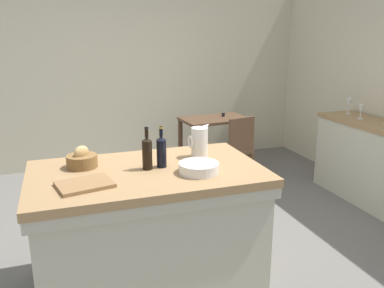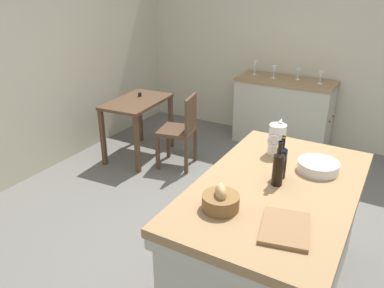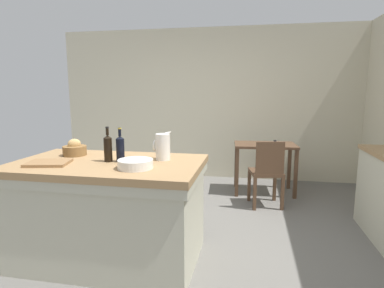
{
  "view_description": "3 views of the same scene",
  "coord_description": "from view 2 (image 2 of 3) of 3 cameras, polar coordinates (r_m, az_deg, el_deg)",
  "views": [
    {
      "loc": [
        -1.03,
        -3.11,
        1.85
      ],
      "look_at": [
        0.19,
        0.47,
        0.8
      ],
      "focal_mm": 37.09,
      "sensor_mm": 36.0,
      "label": 1
    },
    {
      "loc": [
        -2.65,
        -1.06,
        2.18
      ],
      "look_at": [
        -0.04,
        0.42,
        0.85
      ],
      "focal_mm": 35.92,
      "sensor_mm": 36.0,
      "label": 2
    },
    {
      "loc": [
        0.78,
        -2.99,
        1.52
      ],
      "look_at": [
        0.13,
        0.37,
        0.95
      ],
      "focal_mm": 29.61,
      "sensor_mm": 36.0,
      "label": 3
    }
  ],
  "objects": [
    {
      "name": "bread_basket",
      "position": [
        2.27,
        4.27,
        -8.37
      ],
      "size": [
        0.22,
        0.22,
        0.16
      ],
      "color": "brown",
      "rests_on": "island_table"
    },
    {
      "name": "wine_glass_middle",
      "position": [
        5.24,
        12.08,
        10.76
      ],
      "size": [
        0.07,
        0.07,
        0.17
      ],
      "color": "white",
      "rests_on": "side_cabinet"
    },
    {
      "name": "wine_bottle_dark",
      "position": [
        2.64,
        13.12,
        -2.45
      ],
      "size": [
        0.07,
        0.07,
        0.3
      ],
      "color": "black",
      "rests_on": "island_table"
    },
    {
      "name": "wine_glass_left",
      "position": [
        5.25,
        15.52,
        10.3
      ],
      "size": [
        0.07,
        0.07,
        0.15
      ],
      "color": "white",
      "rests_on": "side_cabinet"
    },
    {
      "name": "island_table",
      "position": [
        2.82,
        11.77,
        -13.4
      ],
      "size": [
        1.65,
        0.99,
        0.91
      ],
      "color": "#99754C",
      "rests_on": "ground"
    },
    {
      "name": "side_cabinet",
      "position": [
        5.38,
        13.31,
        4.63
      ],
      "size": [
        0.52,
        1.29,
        0.92
      ],
      "color": "#99754C",
      "rests_on": "ground"
    },
    {
      "name": "wooden_chair",
      "position": [
        4.58,
        -1.61,
        2.27
      ],
      "size": [
        0.48,
        0.48,
        0.9
      ],
      "color": "#513826",
      "rests_on": "ground"
    },
    {
      "name": "ground_plane",
      "position": [
        3.59,
        6.4,
        -13.63
      ],
      "size": [
        6.76,
        6.76,
        0.0
      ],
      "primitive_type": "plane",
      "color": "#66635E"
    },
    {
      "name": "wash_bowl",
      "position": [
        2.83,
        18.22,
        -3.18
      ],
      "size": [
        0.28,
        0.28,
        0.07
      ],
      "primitive_type": "cylinder",
      "color": "silver",
      "rests_on": "island_table"
    },
    {
      "name": "wall_back",
      "position": [
        4.6,
        -24.42,
        10.84
      ],
      "size": [
        5.32,
        0.12,
        2.6
      ],
      "primitive_type": "cube",
      "color": "beige",
      "rests_on": "ground"
    },
    {
      "name": "pitcher",
      "position": [
        2.98,
        12.49,
        0.72
      ],
      "size": [
        0.17,
        0.13,
        0.28
      ],
      "color": "silver",
      "rests_on": "island_table"
    },
    {
      "name": "wine_glass_far_left",
      "position": [
        5.12,
        18.58,
        9.63
      ],
      "size": [
        0.07,
        0.07,
        0.16
      ],
      "color": "white",
      "rests_on": "side_cabinet"
    },
    {
      "name": "cutting_board",
      "position": [
        2.18,
        13.65,
        -12.03
      ],
      "size": [
        0.38,
        0.32,
        0.02
      ],
      "primitive_type": "cube",
      "rotation": [
        0.0,
        0.0,
        0.22
      ],
      "color": "olive",
      "rests_on": "island_table"
    },
    {
      "name": "writing_desk",
      "position": [
        4.87,
        -8.12,
        5.09
      ],
      "size": [
        0.94,
        0.63,
        0.8
      ],
      "color": "#513826",
      "rests_on": "ground"
    },
    {
      "name": "wine_glass_right",
      "position": [
        5.4,
        9.34,
        11.49
      ],
      "size": [
        0.07,
        0.07,
        0.19
      ],
      "color": "white",
      "rests_on": "side_cabinet"
    },
    {
      "name": "wine_bottle_amber",
      "position": [
        2.54,
        12.68,
        -3.41
      ],
      "size": [
        0.07,
        0.07,
        0.31
      ],
      "color": "black",
      "rests_on": "island_table"
    },
    {
      "name": "wall_right",
      "position": [
        5.42,
        18.55,
        13.42
      ],
      "size": [
        0.12,
        5.2,
        2.6
      ],
      "primitive_type": "cube",
      "color": "beige",
      "rests_on": "ground"
    }
  ]
}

